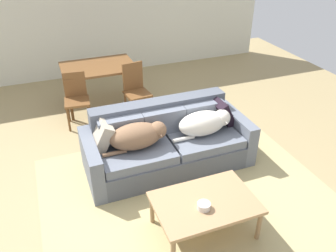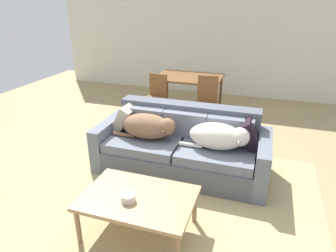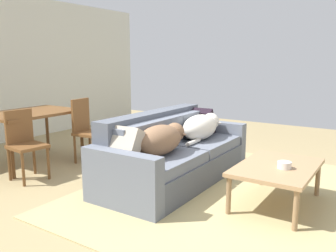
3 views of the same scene
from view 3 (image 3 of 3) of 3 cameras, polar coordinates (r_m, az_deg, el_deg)
name	(u,v)px [view 3 (image 3 of 3)]	position (r m, az deg, el deg)	size (l,w,h in m)	color
ground_plane	(177,190)	(4.21, 1.42, -10.33)	(10.00, 10.00, 0.00)	#9F8A5D
area_rug	(231,192)	(4.19, 10.15, -10.52)	(3.55, 3.00, 0.01)	tan
couch	(172,155)	(4.44, 0.72, -4.72)	(2.28, 0.95, 0.86)	#505660
dog_on_left_cushion	(161,139)	(3.95, -1.07, -2.15)	(0.87, 0.38, 0.33)	brown
dog_on_right_cushion	(201,126)	(4.73, 5.46, -0.06)	(0.86, 0.37, 0.33)	silver
throw_pillow_by_left_arm	(123,145)	(3.71, -7.31, -3.10)	(0.14, 0.37, 0.37)	#B3A691
throw_pillow_by_right_arm	(201,121)	(5.14, 5.45, 0.81)	(0.13, 0.38, 0.38)	black
coffee_table	(277,169)	(3.84, 17.31, -6.77)	(1.09, 0.74, 0.43)	tan
bowl_on_coffee_table	(284,165)	(3.73, 18.40, -6.04)	(0.14, 0.14, 0.07)	silver
dining_table	(30,116)	(5.49, -21.48, 1.46)	(1.29, 0.92, 0.77)	brown
dining_chair_near_left	(24,141)	(4.81, -22.31, -2.30)	(0.44, 0.44, 0.89)	brown
dining_chair_near_right	(87,128)	(5.36, -13.09, -0.27)	(0.44, 0.44, 0.95)	brown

